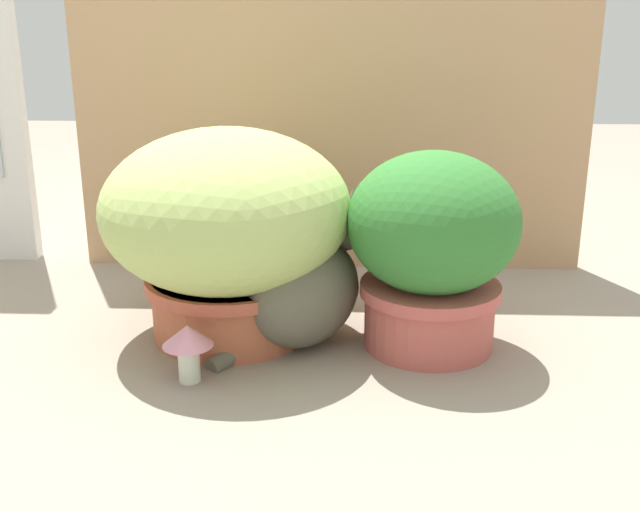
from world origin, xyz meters
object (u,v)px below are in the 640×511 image
object	(u,v)px
leafy_planter	(432,245)
cat	(310,284)
grass_planter	(227,225)
mushroom_ornament_pink	(188,342)

from	to	relation	value
leafy_planter	cat	distance (m)	0.25
grass_planter	leafy_planter	size ratio (longest dim) A/B	1.27
leafy_planter	mushroom_ornament_pink	distance (m)	0.49
grass_planter	mushroom_ornament_pink	distance (m)	0.27
cat	grass_planter	bearing A→B (deg)	168.95
cat	mushroom_ornament_pink	distance (m)	0.28
grass_planter	mushroom_ornament_pink	bearing A→B (deg)	-101.02
leafy_planter	mushroom_ornament_pink	size ratio (longest dim) A/B	3.61
grass_planter	leafy_planter	xyz separation A→B (m)	(0.40, -0.04, -0.02)
leafy_planter	mushroom_ornament_pink	xyz separation A→B (m)	(-0.44, -0.17, -0.13)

